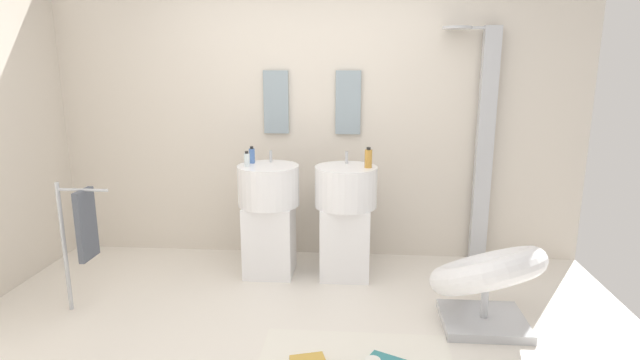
% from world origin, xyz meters
% --- Properties ---
extents(ground_plane, '(4.80, 3.60, 0.04)m').
position_xyz_m(ground_plane, '(0.00, 0.00, -0.02)').
color(ground_plane, silver).
extents(rear_partition, '(4.80, 0.10, 2.60)m').
position_xyz_m(rear_partition, '(0.00, 1.65, 1.30)').
color(rear_partition, beige).
rests_on(rear_partition, ground_plane).
extents(pedestal_sink_left, '(0.51, 0.51, 1.03)m').
position_xyz_m(pedestal_sink_left, '(-0.32, 1.11, 0.52)').
color(pedestal_sink_left, white).
rests_on(pedestal_sink_left, ground_plane).
extents(pedestal_sink_right, '(0.51, 0.51, 1.03)m').
position_xyz_m(pedestal_sink_right, '(0.32, 1.11, 0.52)').
color(pedestal_sink_right, white).
rests_on(pedestal_sink_right, ground_plane).
extents(vanity_mirror_left, '(0.22, 0.03, 0.55)m').
position_xyz_m(vanity_mirror_left, '(-0.32, 1.58, 1.41)').
color(vanity_mirror_left, '#8C9EA8').
extents(vanity_mirror_right, '(0.22, 0.03, 0.55)m').
position_xyz_m(vanity_mirror_right, '(0.32, 1.58, 1.41)').
color(vanity_mirror_right, '#8C9EA8').
extents(shower_column, '(0.49, 0.24, 2.05)m').
position_xyz_m(shower_column, '(1.49, 1.53, 1.08)').
color(shower_column, '#B7BABF').
rests_on(shower_column, ground_plane).
extents(lounge_chair, '(1.10, 1.10, 0.65)m').
position_xyz_m(lounge_chair, '(1.29, 0.33, 0.35)').
color(lounge_chair, '#B7BABF').
rests_on(lounge_chair, ground_plane).
extents(towel_rack, '(0.37, 0.22, 0.95)m').
position_xyz_m(towel_rack, '(-1.50, 0.34, 0.63)').
color(towel_rack, '#B7BABF').
rests_on(towel_rack, ground_plane).
extents(soap_bottle_blue, '(0.05, 0.05, 0.14)m').
position_xyz_m(soap_bottle_blue, '(-0.47, 1.20, 1.00)').
color(soap_bottle_blue, '#4C72B7').
rests_on(soap_bottle_blue, pedestal_sink_left).
extents(soap_bottle_amber, '(0.06, 0.06, 0.16)m').
position_xyz_m(soap_bottle_amber, '(0.50, 1.08, 1.01)').
color(soap_bottle_amber, '#C68C38').
rests_on(soap_bottle_amber, pedestal_sink_right).
extents(soap_bottle_clear, '(0.05, 0.05, 0.12)m').
position_xyz_m(soap_bottle_clear, '(-0.48, 1.06, 0.99)').
color(soap_bottle_clear, silver).
rests_on(soap_bottle_clear, pedestal_sink_left).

